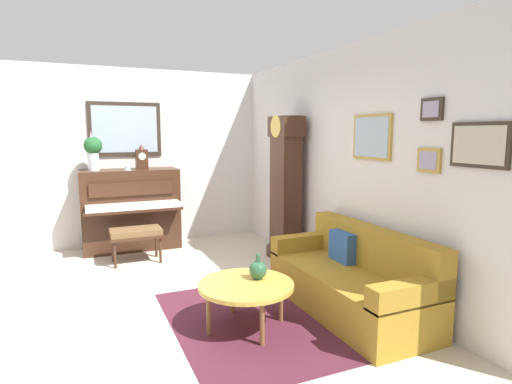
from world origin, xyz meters
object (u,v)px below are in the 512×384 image
Objects in this scene: mantel_clock at (142,158)px; piano_bench at (136,234)px; grandfather_clock at (285,193)px; flower_vase at (93,149)px; piano at (131,209)px; couch at (352,280)px; green_jug at (258,270)px; teacup at (128,169)px; coffee_table at (246,286)px.

piano_bench is at bearing -16.67° from mantel_clock.
piano_bench is 2.16m from grandfather_clock.
flower_vase is at bearing -148.35° from piano_bench.
couch is at bearing 28.30° from piano.
piano is at bearing -166.12° from green_jug.
flower_vase reaches higher than teacup.
green_jug is (3.13, 0.58, -0.89)m from mantel_clock.
mantel_clock is at bearing -169.47° from green_jug.
grandfather_clock is at bearing 145.45° from green_jug.
couch is at bearing 25.63° from mantel_clock.
piano_bench is 0.37× the size of couch.
couch is (1.80, -0.17, -0.65)m from grandfather_clock.
couch is (2.50, 1.79, -0.09)m from piano_bench.
mantel_clock is at bearing 89.96° from flower_vase.
couch is at bearing -5.44° from grandfather_clock.
coffee_table is 3.38m from mantel_clock.
piano is at bearing 90.25° from flower_vase.
grandfather_clock reaches higher than piano_bench.
green_jug is (1.67, -1.15, -0.45)m from grandfather_clock.
couch is 2.16× the size of coffee_table.
piano is at bearing 163.82° from teacup.
mantel_clock is 3.28× the size of teacup.
piano is 0.79m from piano_bench.
flower_vase is 5.00× the size of teacup.
mantel_clock reaches higher than piano_bench.
grandfather_clock is at bearing 174.56° from couch.
grandfather_clock reaches higher than teacup.
mantel_clock is 1.58× the size of green_jug.
grandfather_clock reaches higher than green_jug.
coffee_table is at bearing -93.23° from couch.
coffee_table is 2.32× the size of mantel_clock.
green_jug is at bearing 10.53° from mantel_clock.
grandfather_clock is at bearing 59.01° from flower_vase.
grandfather_clock is 2.24m from coffee_table.
teacup is at bearing -164.88° from green_jug.
teacup is at bearing -16.18° from piano.
teacup reaches higher than green_jug.
piano_bench is (0.76, -0.03, -0.22)m from piano.
piano_bench is 1.28m from mantel_clock.
flower_vase is at bearing -120.99° from grandfather_clock.
couch reaches higher than green_jug.
couch is 3.73m from teacup.
mantel_clock is 3.31m from green_jug.
couch is 3.28× the size of flower_vase.
grandfather_clock is 2.08m from green_jug.
green_jug is (3.13, 1.27, -1.04)m from flower_vase.
teacup is at bearing -124.09° from grandfather_clock.
piano_bench is 3.08m from couch.
mantel_clock is (-0.75, 0.23, 1.00)m from piano_bench.
couch reaches higher than coffee_table.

